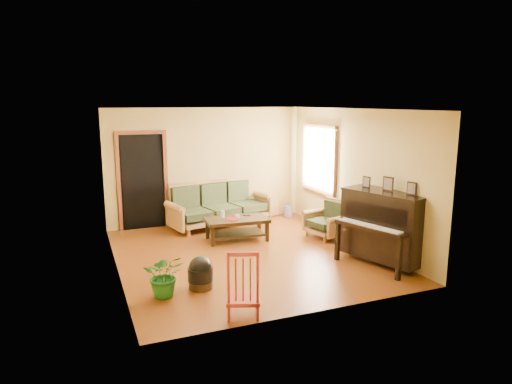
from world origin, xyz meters
name	(u,v)px	position (x,y,z in m)	size (l,w,h in m)	color
floor	(247,254)	(0.00, 0.00, 0.00)	(5.00, 5.00, 0.00)	#5A290B
doorway	(143,182)	(-1.45, 2.48, 1.02)	(1.08, 0.16, 2.05)	black
window	(319,159)	(2.21, 1.30, 1.50)	(0.12, 1.36, 1.46)	white
sofa	(220,204)	(0.15, 2.05, 0.49)	(2.29, 0.96, 0.98)	olive
coffee_table	(237,229)	(0.13, 0.90, 0.22)	(1.23, 0.67, 0.45)	black
armchair	(326,219)	(1.87, 0.40, 0.39)	(0.73, 0.77, 0.77)	olive
piano	(384,228)	(2.00, -1.30, 0.63)	(0.84, 1.42, 1.26)	black
footstool	(201,276)	(-1.17, -1.17, 0.18)	(0.38, 0.38, 0.36)	black
red_chair	(243,282)	(-0.89, -2.22, 0.46)	(0.43, 0.47, 0.91)	maroon
leaning_frame	(270,205)	(1.50, 2.38, 0.30)	(0.44, 0.10, 0.59)	gold
ceramic_crock	(288,211)	(1.92, 2.23, 0.13)	(0.21, 0.21, 0.26)	#3551A0
potted_plant	(165,275)	(-1.72, -1.26, 0.32)	(0.58, 0.50, 0.64)	#1A5C1B
book	(228,220)	(-0.08, 0.79, 0.46)	(0.17, 0.23, 0.02)	maroon
candle	(223,214)	(-0.10, 1.07, 0.51)	(0.08, 0.08, 0.13)	white
glass_jar	(237,216)	(0.16, 0.93, 0.48)	(0.09, 0.09, 0.06)	white
remote	(246,215)	(0.39, 1.02, 0.45)	(0.16, 0.04, 0.02)	black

